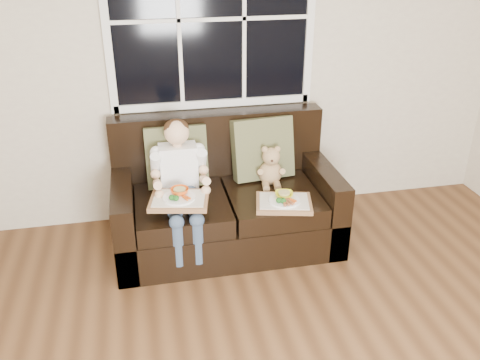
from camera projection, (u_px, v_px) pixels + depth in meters
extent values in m
cube|color=beige|center=(241.00, 57.00, 4.02)|extent=(4.50, 0.02, 2.70)
cube|color=black|center=(211.00, 19.00, 3.83)|extent=(1.50, 0.02, 1.25)
cube|color=white|center=(214.00, 103.00, 4.11)|extent=(1.58, 0.04, 0.06)
cube|color=white|center=(105.00, 23.00, 3.67)|extent=(0.06, 0.04, 1.37)
cube|color=white|center=(310.00, 16.00, 3.96)|extent=(0.06, 0.04, 1.37)
cube|color=white|center=(212.00, 19.00, 3.82)|extent=(1.50, 0.03, 0.03)
cube|color=black|center=(227.00, 225.00, 4.02)|extent=(1.70, 0.90, 0.30)
cube|color=black|center=(125.00, 219.00, 3.81)|extent=(0.15, 0.90, 0.60)
cube|color=black|center=(321.00, 199.00, 4.10)|extent=(0.15, 0.90, 0.60)
cube|color=black|center=(217.00, 151.00, 4.14)|extent=(1.70, 0.18, 0.66)
cube|color=black|center=(182.00, 210.00, 3.79)|extent=(0.68, 0.72, 0.15)
cube|color=black|center=(273.00, 201.00, 3.92)|extent=(0.68, 0.72, 0.15)
cube|color=brown|center=(176.00, 156.00, 3.92)|extent=(0.47, 0.22, 0.48)
cube|color=brown|center=(263.00, 148.00, 4.04)|extent=(0.51, 0.28, 0.50)
cube|color=white|center=(179.00, 169.00, 3.78)|extent=(0.28, 0.17, 0.38)
sphere|color=#EBBB8F|center=(177.00, 132.00, 3.64)|extent=(0.18, 0.18, 0.18)
ellipsoid|color=#382211|center=(176.00, 128.00, 3.64)|extent=(0.18, 0.18, 0.13)
cylinder|color=#364860|center=(173.00, 202.00, 3.65)|extent=(0.11, 0.34, 0.11)
cylinder|color=#364860|center=(192.00, 200.00, 3.67)|extent=(0.11, 0.34, 0.11)
cylinder|color=#364860|center=(178.00, 245.00, 3.52)|extent=(0.09, 0.09, 0.32)
cylinder|color=#364860|center=(198.00, 242.00, 3.55)|extent=(0.09, 0.09, 0.32)
cylinder|color=#EBBB8F|center=(157.00, 173.00, 3.62)|extent=(0.07, 0.34, 0.27)
cylinder|color=#EBBB8F|center=(203.00, 169.00, 3.68)|extent=(0.07, 0.34, 0.27)
ellipsoid|color=tan|center=(270.00, 173.00, 4.00)|extent=(0.21, 0.18, 0.20)
sphere|color=tan|center=(271.00, 157.00, 3.92)|extent=(0.16, 0.16, 0.14)
sphere|color=tan|center=(265.00, 150.00, 3.89)|extent=(0.05, 0.05, 0.05)
sphere|color=tan|center=(277.00, 149.00, 3.91)|extent=(0.05, 0.05, 0.05)
sphere|color=tan|center=(273.00, 161.00, 3.88)|extent=(0.05, 0.05, 0.05)
sphere|color=#2F1E15|center=(274.00, 161.00, 3.85)|extent=(0.02, 0.02, 0.02)
cylinder|color=tan|center=(268.00, 186.00, 3.92)|extent=(0.07, 0.11, 0.05)
cylinder|color=tan|center=(279.00, 185.00, 3.94)|extent=(0.07, 0.11, 0.05)
cube|color=#915D41|center=(179.00, 201.00, 3.53)|extent=(0.46, 0.38, 0.03)
cube|color=beige|center=(179.00, 198.00, 3.52)|extent=(0.40, 0.32, 0.01)
cylinder|color=white|center=(179.00, 197.00, 3.51)|extent=(0.23, 0.23, 0.01)
imported|color=#FB5E15|center=(180.00, 191.00, 3.53)|extent=(0.15, 0.15, 0.04)
cylinder|color=tan|center=(180.00, 191.00, 3.53)|extent=(0.09, 0.09, 0.02)
ellipsoid|color=#1E5F1F|center=(172.00, 197.00, 3.45)|extent=(0.04, 0.04, 0.04)
ellipsoid|color=#1E5F1F|center=(176.00, 198.00, 3.45)|extent=(0.04, 0.04, 0.04)
cylinder|color=#D35617|center=(186.00, 198.00, 3.47)|extent=(0.04, 0.06, 0.02)
cube|color=#915D41|center=(284.00, 203.00, 3.69)|extent=(0.46, 0.39, 0.03)
cube|color=beige|center=(284.00, 201.00, 3.68)|extent=(0.40, 0.33, 0.01)
cylinder|color=white|center=(284.00, 200.00, 3.67)|extent=(0.23, 0.23, 0.01)
imported|color=#FAFD21|center=(284.00, 195.00, 3.70)|extent=(0.16, 0.16, 0.03)
cylinder|color=tan|center=(284.00, 194.00, 3.70)|extent=(0.09, 0.09, 0.02)
ellipsoid|color=#1E5F1F|center=(279.00, 200.00, 3.62)|extent=(0.04, 0.04, 0.04)
ellipsoid|color=#1E5F1F|center=(283.00, 201.00, 3.61)|extent=(0.04, 0.04, 0.04)
cylinder|color=#D35617|center=(292.00, 201.00, 3.63)|extent=(0.04, 0.06, 0.02)
cylinder|color=#9B5632|center=(287.00, 202.00, 3.61)|extent=(0.03, 0.08, 0.02)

